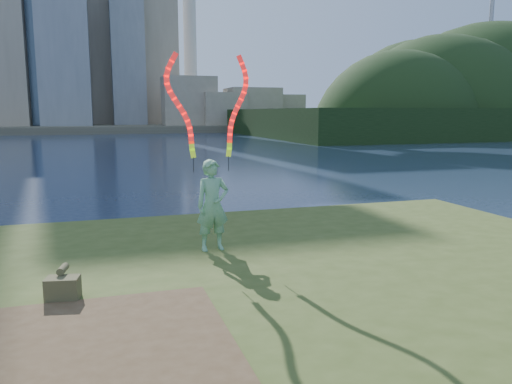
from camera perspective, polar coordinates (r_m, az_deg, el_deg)
name	(u,v)px	position (r m, az deg, el deg)	size (l,w,h in m)	color
ground	(216,295)	(10.04, -4.61, -11.63)	(320.00, 320.00, 0.00)	#1B2844
grassy_knoll	(250,326)	(7.85, -0.75, -15.02)	(20.00, 18.00, 0.80)	#39491A
dirt_patch	(96,342)	(6.56, -17.77, -16.04)	(3.20, 3.00, 0.02)	#47331E
far_shore	(108,127)	(104.22, -16.52, 7.13)	(320.00, 40.00, 1.20)	#514C3B
wooded_hill	(481,132)	(92.67, 24.33, 6.23)	(78.00, 50.00, 63.00)	black
woman_with_ribbons	(212,181)	(9.93, -5.04, 1.22)	(2.12, 0.50, 4.19)	#127035
canvas_bag	(63,287)	(8.06, -21.21, -10.07)	(0.53, 0.59, 0.45)	#424528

